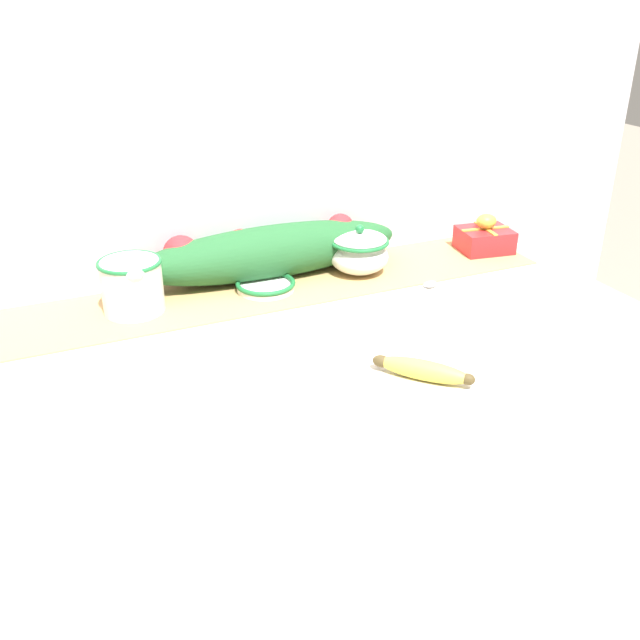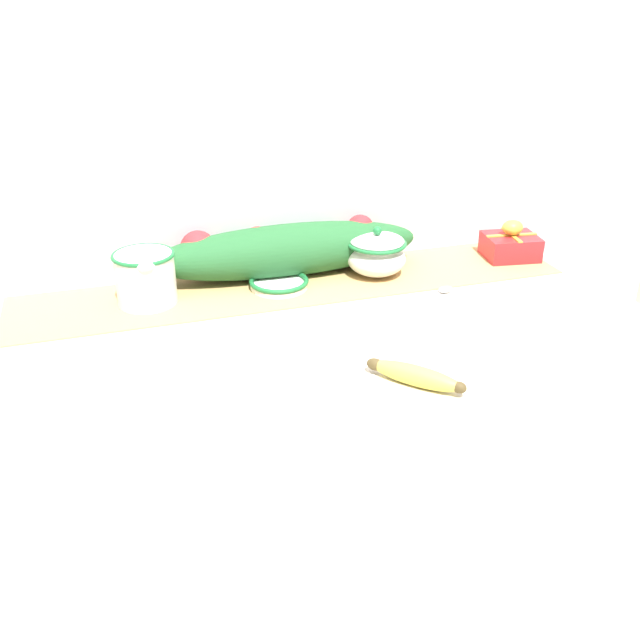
{
  "view_description": "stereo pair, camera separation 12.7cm",
  "coord_description": "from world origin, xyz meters",
  "px_view_note": "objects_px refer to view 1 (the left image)",
  "views": [
    {
      "loc": [
        -0.5,
        -1.09,
        1.53
      ],
      "look_at": [
        -0.03,
        -0.04,
        0.97
      ],
      "focal_mm": 40.0,
      "sensor_mm": 36.0,
      "label": 1
    },
    {
      "loc": [
        -0.38,
        -1.14,
        1.53
      ],
      "look_at": [
        -0.03,
        -0.04,
        0.97
      ],
      "focal_mm": 40.0,
      "sensor_mm": 36.0,
      "label": 2
    }
  ],
  "objects_px": {
    "small_dish": "(266,285)",
    "gift_box": "(485,238)",
    "sugar_bowl": "(359,252)",
    "banana": "(423,370)",
    "spoon": "(426,286)",
    "napkin_stack": "(46,463)",
    "cream_pitcher": "(132,284)"
  },
  "relations": [
    {
      "from": "cream_pitcher",
      "to": "small_dish",
      "type": "xyz_separation_m",
      "value": [
        0.27,
        -0.01,
        -0.05
      ]
    },
    {
      "from": "spoon",
      "to": "napkin_stack",
      "type": "relative_size",
      "value": 1.26
    },
    {
      "from": "sugar_bowl",
      "to": "gift_box",
      "type": "bearing_deg",
      "value": 0.41
    },
    {
      "from": "sugar_bowl",
      "to": "banana",
      "type": "bearing_deg",
      "value": -103.87
    },
    {
      "from": "small_dish",
      "to": "gift_box",
      "type": "distance_m",
      "value": 0.57
    },
    {
      "from": "gift_box",
      "to": "small_dish",
      "type": "bearing_deg",
      "value": -178.96
    },
    {
      "from": "sugar_bowl",
      "to": "gift_box",
      "type": "relative_size",
      "value": 0.99
    },
    {
      "from": "napkin_stack",
      "to": "spoon",
      "type": "bearing_deg",
      "value": 21.88
    },
    {
      "from": "sugar_bowl",
      "to": "small_dish",
      "type": "bearing_deg",
      "value": -178.0
    },
    {
      "from": "spoon",
      "to": "gift_box",
      "type": "height_order",
      "value": "gift_box"
    },
    {
      "from": "sugar_bowl",
      "to": "small_dish",
      "type": "distance_m",
      "value": 0.23
    },
    {
      "from": "cream_pitcher",
      "to": "gift_box",
      "type": "bearing_deg",
      "value": 0.1
    },
    {
      "from": "small_dish",
      "to": "banana",
      "type": "xyz_separation_m",
      "value": [
        0.11,
        -0.45,
        0.0
      ]
    },
    {
      "from": "spoon",
      "to": "gift_box",
      "type": "xyz_separation_m",
      "value": [
        0.25,
        0.14,
        0.03
      ]
    },
    {
      "from": "spoon",
      "to": "napkin_stack",
      "type": "distance_m",
      "value": 0.86
    },
    {
      "from": "gift_box",
      "to": "banana",
      "type": "bearing_deg",
      "value": -134.55
    },
    {
      "from": "banana",
      "to": "small_dish",
      "type": "bearing_deg",
      "value": 104.01
    },
    {
      "from": "small_dish",
      "to": "spoon",
      "type": "height_order",
      "value": "small_dish"
    },
    {
      "from": "sugar_bowl",
      "to": "gift_box",
      "type": "height_order",
      "value": "sugar_bowl"
    },
    {
      "from": "small_dish",
      "to": "napkin_stack",
      "type": "xyz_separation_m",
      "value": [
        -0.48,
        -0.45,
        -0.0
      ]
    },
    {
      "from": "small_dish",
      "to": "spoon",
      "type": "xyz_separation_m",
      "value": [
        0.32,
        -0.13,
        -0.01
      ]
    },
    {
      "from": "cream_pitcher",
      "to": "spoon",
      "type": "height_order",
      "value": "cream_pitcher"
    },
    {
      "from": "sugar_bowl",
      "to": "banana",
      "type": "distance_m",
      "value": 0.47
    },
    {
      "from": "cream_pitcher",
      "to": "small_dish",
      "type": "relative_size",
      "value": 1.14
    },
    {
      "from": "banana",
      "to": "napkin_stack",
      "type": "distance_m",
      "value": 0.59
    },
    {
      "from": "banana",
      "to": "gift_box",
      "type": "xyz_separation_m",
      "value": [
        0.45,
        0.46,
        0.02
      ]
    },
    {
      "from": "sugar_bowl",
      "to": "small_dish",
      "type": "xyz_separation_m",
      "value": [
        -0.23,
        -0.01,
        -0.04
      ]
    },
    {
      "from": "small_dish",
      "to": "napkin_stack",
      "type": "distance_m",
      "value": 0.66
    },
    {
      "from": "sugar_bowl",
      "to": "spoon",
      "type": "height_order",
      "value": "sugar_bowl"
    },
    {
      "from": "banana",
      "to": "gift_box",
      "type": "relative_size",
      "value": 1.08
    },
    {
      "from": "spoon",
      "to": "gift_box",
      "type": "bearing_deg",
      "value": 8.26
    },
    {
      "from": "sugar_bowl",
      "to": "spoon",
      "type": "distance_m",
      "value": 0.17
    }
  ]
}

